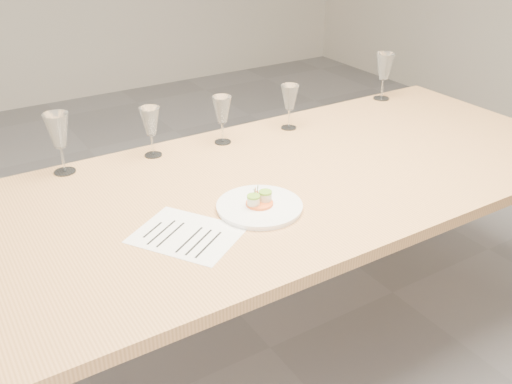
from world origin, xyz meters
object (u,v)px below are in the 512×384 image
recipe_sheet (187,235)px  wine_glass_1 (150,122)px  wine_glass_0 (58,132)px  dinner_plate (260,206)px  dining_table (272,197)px  wine_glass_3 (290,98)px  wine_glass_4 (385,67)px  wine_glass_2 (222,111)px

recipe_sheet → wine_glass_1: (0.14, 0.56, 0.13)m
recipe_sheet → wine_glass_0: bearing=73.9°
dinner_plate → dining_table: bearing=45.2°
wine_glass_3 → wine_glass_1: bearing=176.1°
dinner_plate → wine_glass_1: bearing=102.1°
wine_glass_0 → wine_glass_4: (1.48, 0.01, 0.00)m
dinner_plate → recipe_sheet: dinner_plate is taller
dining_table → dinner_plate: bearing=-134.8°
wine_glass_4 → wine_glass_1: bearing=-178.1°
wine_glass_3 → dining_table: bearing=-131.5°
dinner_plate → wine_glass_4: wine_glass_4 is taller
wine_glass_3 → dinner_plate: bearing=-132.5°
dining_table → wine_glass_0: bearing=143.3°
dining_table → wine_glass_3: size_ratio=13.15×
recipe_sheet → wine_glass_3: 0.90m
wine_glass_0 → recipe_sheet: bearing=-73.2°
wine_glass_1 → wine_glass_4: size_ratio=0.86×
wine_glass_0 → wine_glass_3: (0.90, -0.07, -0.02)m
dining_table → wine_glass_4: bearing=25.9°
wine_glass_1 → wine_glass_3: bearing=-3.9°
dining_table → wine_glass_3: (0.32, 0.36, 0.20)m
wine_glass_0 → wine_glass_2: wine_glass_0 is taller
wine_glass_0 → wine_glass_2: bearing=-5.7°
wine_glass_2 → wine_glass_1: bearing=174.1°
dining_table → wine_glass_1: size_ratio=12.97×
wine_glass_4 → recipe_sheet: bearing=-155.2°
wine_glass_2 → wine_glass_3: 0.30m
wine_glass_2 → dining_table: bearing=-92.3°
recipe_sheet → wine_glass_3: wine_glass_3 is taller
wine_glass_0 → wine_glass_4: bearing=0.3°
wine_glass_3 → wine_glass_4: size_ratio=0.85×
dinner_plate → recipe_sheet: 0.26m
wine_glass_1 → wine_glass_2: size_ratio=1.00×
dining_table → recipe_sheet: recipe_sheet is taller
wine_glass_2 → wine_glass_3: wine_glass_2 is taller
dining_table → dinner_plate: dinner_plate is taller
recipe_sheet → wine_glass_4: bearing=-8.1°
dining_table → wine_glass_4: 1.03m
wine_glass_3 → wine_glass_4: wine_glass_4 is taller
dinner_plate → wine_glass_3: bearing=47.5°
wine_glass_0 → wine_glass_1: size_ratio=1.16×
wine_glass_2 → wine_glass_3: (0.30, -0.01, -0.00)m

